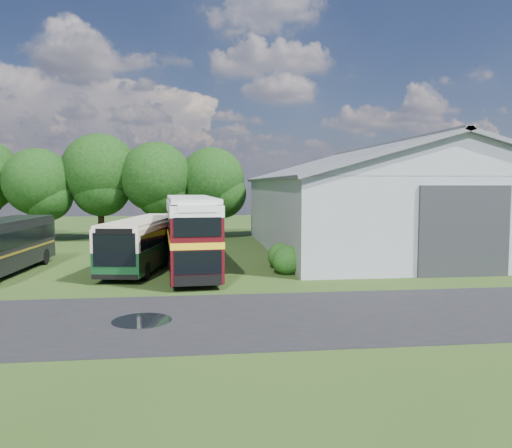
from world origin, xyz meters
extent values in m
plane|color=#223912|center=(0.00, 0.00, 0.00)|extent=(120.00, 120.00, 0.00)
cube|color=black|center=(3.00, -3.00, 0.00)|extent=(60.00, 8.00, 0.02)
cylinder|color=black|center=(-1.50, -3.00, 0.00)|extent=(2.20, 2.20, 0.01)
cube|color=gray|center=(15.00, 16.00, 2.75)|extent=(18.00, 24.00, 5.50)
cube|color=#2D3033|center=(15.00, 3.92, 2.50)|extent=(5.20, 0.18, 5.00)
cylinder|color=black|center=(-13.00, 23.50, 1.53)|extent=(0.56, 0.56, 3.06)
sphere|color=black|center=(-13.00, 23.50, 5.27)|extent=(5.78, 5.78, 5.78)
cylinder|color=black|center=(-8.00, 24.80, 1.80)|extent=(0.56, 0.56, 3.60)
sphere|color=black|center=(-8.00, 24.80, 6.20)|extent=(6.80, 6.80, 6.80)
cylinder|color=black|center=(-3.00, 23.80, 1.66)|extent=(0.56, 0.56, 3.31)
sphere|color=black|center=(-3.00, 23.80, 5.70)|extent=(6.26, 6.26, 6.26)
cylinder|color=black|center=(2.00, 24.60, 1.58)|extent=(0.56, 0.56, 3.17)
sphere|color=black|center=(2.00, 24.60, 5.46)|extent=(5.98, 5.98, 5.98)
sphere|color=#194714|center=(5.60, 6.00, 0.00)|extent=(1.70, 1.70, 1.70)
sphere|color=#194714|center=(5.60, 8.00, 0.00)|extent=(1.60, 1.60, 1.60)
cube|color=#0E3619|center=(-2.55, 9.03, 1.64)|extent=(4.41, 11.13, 2.70)
cube|color=#40090E|center=(0.24, 6.77, 2.33)|extent=(3.30, 10.28, 4.05)
camera|label=1|loc=(0.53, -21.47, 5.05)|focal=35.00mm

